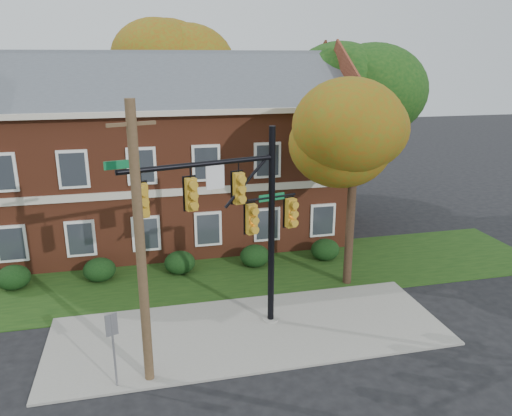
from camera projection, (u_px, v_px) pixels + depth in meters
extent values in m
plane|color=black|center=(256.00, 347.00, 16.97)|extent=(120.00, 120.00, 0.00)
cube|color=gray|center=(250.00, 331.00, 17.89)|extent=(14.00, 5.00, 0.08)
cube|color=#193811|center=(226.00, 275.00, 22.55)|extent=(30.00, 6.00, 0.04)
cube|color=brown|center=(169.00, 173.00, 26.69)|extent=(18.00, 8.00, 7.00)
cube|color=beige|center=(165.00, 104.00, 25.64)|extent=(18.80, 8.80, 0.24)
cube|color=beige|center=(175.00, 192.00, 22.94)|extent=(18.00, 0.12, 0.35)
ellipsoid|color=black|center=(13.00, 277.00, 21.10)|extent=(1.40, 1.26, 1.05)
ellipsoid|color=black|center=(99.00, 270.00, 21.86)|extent=(1.40, 1.26, 1.05)
ellipsoid|color=black|center=(180.00, 263.00, 22.62)|extent=(1.40, 1.26, 1.05)
ellipsoid|color=black|center=(255.00, 256.00, 23.38)|extent=(1.40, 1.26, 1.05)
ellipsoid|color=black|center=(325.00, 250.00, 24.14)|extent=(1.40, 1.26, 1.05)
cylinder|color=black|center=(350.00, 221.00, 20.94)|extent=(0.36, 0.36, 5.76)
ellipsoid|color=#98430D|center=(355.00, 135.00, 19.90)|extent=(4.25, 4.25, 3.60)
ellipsoid|color=#98430D|center=(375.00, 121.00, 19.51)|extent=(3.50, 3.50, 3.00)
cylinder|color=black|center=(352.00, 160.00, 30.01)|extent=(0.36, 0.36, 7.04)
ellipsoid|color=#0F3A11|center=(357.00, 85.00, 28.73)|extent=(5.95, 5.95, 5.04)
ellipsoid|color=#0F3A11|center=(376.00, 74.00, 28.26)|extent=(4.90, 4.90, 4.20)
cylinder|color=black|center=(176.00, 142.00, 34.26)|extent=(0.36, 0.36, 7.68)
ellipsoid|color=#9C3A0D|center=(172.00, 70.00, 32.87)|extent=(6.46, 6.46, 5.47)
ellipsoid|color=#9C3A0D|center=(187.00, 60.00, 32.37)|extent=(5.32, 5.32, 4.56)
cylinder|color=gray|center=(271.00, 320.00, 18.53)|extent=(0.58, 0.58, 0.17)
cylinder|color=black|center=(271.00, 230.00, 17.50)|extent=(0.28, 0.28, 7.29)
cylinder|color=black|center=(199.00, 164.00, 15.60)|extent=(5.09, 1.43, 0.17)
cylinder|color=black|center=(272.00, 197.00, 17.15)|extent=(1.84, 0.54, 0.08)
cube|color=#B7871D|center=(142.00, 201.00, 15.05)|extent=(0.52, 0.41, 1.21)
cube|color=#B7871D|center=(191.00, 194.00, 15.74)|extent=(0.52, 0.41, 1.21)
cube|color=#B7871D|center=(239.00, 188.00, 16.47)|extent=(0.52, 0.41, 1.21)
cube|color=silver|center=(215.00, 177.00, 15.96)|extent=(0.62, 0.19, 0.78)
cube|color=#0D6735|center=(122.00, 164.00, 14.48)|extent=(1.02, 0.29, 0.25)
cube|color=#B7871D|center=(252.00, 219.00, 17.00)|extent=(0.52, 0.41, 1.21)
cube|color=#B7871D|center=(291.00, 213.00, 17.69)|extent=(0.52, 0.41, 1.21)
cube|color=#0D6735|center=(272.00, 197.00, 17.15)|extent=(0.97, 0.28, 0.24)
cylinder|color=#4C3B23|center=(141.00, 251.00, 14.03)|extent=(0.35, 0.35, 8.45)
cube|color=#4C3B23|center=(131.00, 124.00, 12.99)|extent=(1.28, 0.50, 0.09)
cylinder|color=slate|center=(114.00, 352.00, 14.55)|extent=(0.09, 0.09, 2.45)
cube|color=slate|center=(111.00, 325.00, 14.29)|extent=(0.35, 0.18, 0.69)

